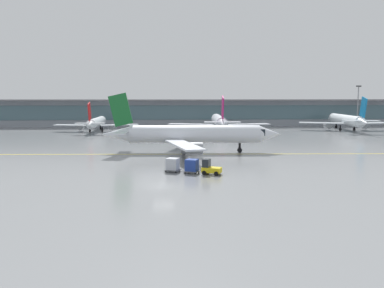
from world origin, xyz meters
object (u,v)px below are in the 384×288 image
(taxiing_regional_jet, at_px, (192,135))
(apron_light_mast_1, at_px, (358,104))
(gate_airplane_2, at_px, (219,121))
(cargo_dolly_trailing, at_px, (173,164))
(cargo_dolly_lead, at_px, (192,166))
(baggage_tug, at_px, (210,168))
(gate_airplane_3, at_px, (346,120))
(gate_airplane_1, at_px, (97,122))

(taxiing_regional_jet, relative_size, apron_light_mast_1, 2.37)
(gate_airplane_2, distance_m, cargo_dolly_trailing, 61.45)
(cargo_dolly_lead, bearing_deg, baggage_tug, -0.00)
(cargo_dolly_trailing, relative_size, apron_light_mast_1, 0.18)
(gate_airplane_3, bearing_deg, cargo_dolly_trailing, 144.17)
(gate_airplane_2, relative_size, cargo_dolly_lead, 12.77)
(baggage_tug, distance_m, cargo_dolly_lead, 2.66)
(taxiing_regional_jet, bearing_deg, gate_airplane_2, 78.40)
(taxiing_regional_jet, distance_m, cargo_dolly_lead, 19.83)
(gate_airplane_2, height_order, baggage_tug, gate_airplane_2)
(gate_airplane_1, bearing_deg, apron_light_mast_1, -81.84)
(gate_airplane_1, distance_m, cargo_dolly_lead, 70.31)
(gate_airplane_2, height_order, taxiing_regional_jet, taxiing_regional_jet)
(gate_airplane_3, relative_size, cargo_dolly_trailing, 12.52)
(gate_airplane_3, xyz_separation_m, baggage_tug, (-50.29, -65.98, -2.29))
(baggage_tug, xyz_separation_m, cargo_dolly_lead, (-2.44, 1.05, 0.16))
(gate_airplane_1, xyz_separation_m, gate_airplane_3, (77.74, -0.76, 0.46))
(apron_light_mast_1, bearing_deg, gate_airplane_1, -171.11)
(taxiing_regional_jet, height_order, cargo_dolly_lead, taxiing_regional_jet)
(gate_airplane_2, relative_size, gate_airplane_3, 1.02)
(cargo_dolly_trailing, bearing_deg, taxiing_regional_jet, 101.15)
(gate_airplane_2, xyz_separation_m, cargo_dolly_trailing, (-14.53, -59.66, -2.19))
(cargo_dolly_trailing, bearing_deg, gate_airplane_3, 72.27)
(gate_airplane_1, bearing_deg, taxiing_regional_jet, -150.96)
(gate_airplane_2, bearing_deg, taxiing_regional_jet, 168.97)
(gate_airplane_3, relative_size, cargo_dolly_lead, 12.52)
(baggage_tug, distance_m, cargo_dolly_trailing, 5.54)
(taxiing_regional_jet, bearing_deg, gate_airplane_3, 44.17)
(gate_airplane_1, height_order, cargo_dolly_trailing, gate_airplane_1)
(taxiing_regional_jet, height_order, baggage_tug, taxiing_regional_jet)
(gate_airplane_2, height_order, gate_airplane_3, gate_airplane_2)
(apron_light_mast_1, bearing_deg, gate_airplane_3, -127.01)
(gate_airplane_2, xyz_separation_m, apron_light_mast_1, (51.88, 18.76, 4.66))
(gate_airplane_3, relative_size, baggage_tug, 10.90)
(gate_airplane_2, bearing_deg, apron_light_mast_1, -66.74)
(cargo_dolly_lead, bearing_deg, cargo_dolly_trailing, -180.00)
(gate_airplane_2, xyz_separation_m, gate_airplane_3, (40.85, 4.13, -0.06))
(gate_airplane_3, bearing_deg, baggage_tug, 147.81)
(gate_airplane_1, xyz_separation_m, gate_airplane_2, (36.89, -4.89, 0.52))
(gate_airplane_2, xyz_separation_m, taxiing_regional_jet, (-10.57, -41.15, 0.15))
(gate_airplane_3, relative_size, apron_light_mast_1, 2.22)
(cargo_dolly_lead, relative_size, apron_light_mast_1, 0.18)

